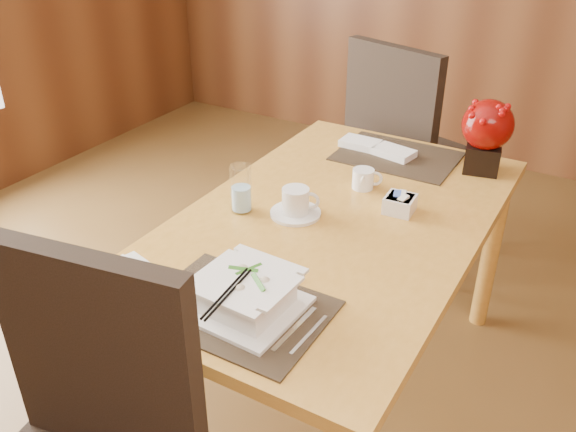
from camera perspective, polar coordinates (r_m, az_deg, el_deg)
The scene contains 12 objects.
dining_table at distance 2.01m, azimuth 4.22°, elevation -2.52°, with size 0.90×1.50×0.75m.
placemat_near at distance 1.56m, azimuth -4.77°, elevation -8.69°, with size 0.45×0.33×0.01m, color black.
placemat_far at distance 2.42m, azimuth 10.16°, elevation 5.54°, with size 0.45×0.33×0.01m, color black.
soup_setting at distance 1.53m, azimuth -3.84°, elevation -7.39°, with size 0.26×0.26×0.10m.
coffee_cup at distance 1.95m, azimuth 0.71°, elevation 1.16°, with size 0.16×0.16×0.09m.
water_glass at distance 1.96m, azimuth -4.42°, elevation 2.57°, with size 0.07×0.07×0.16m, color white.
creamer_jug at distance 2.14m, azimuth 7.04°, elevation 3.48°, with size 0.10×0.10×0.07m, color white, non-canonical shape.
sugar_caddy at distance 2.01m, azimuth 10.41°, elevation 1.11°, with size 0.09×0.09×0.06m, color white.
berry_decor at distance 2.32m, azimuth 18.10°, elevation 7.53°, with size 0.18×0.18×0.27m.
napkins_far at distance 2.43m, azimuth 8.54°, elevation 6.28°, with size 0.30×0.11×0.03m, color white, non-canonical shape.
bread_plate at distance 1.75m, azimuth -14.91°, elevation -5.02°, with size 0.14×0.14×0.01m, color white.
far_chair at distance 2.91m, azimuth 10.92°, elevation 6.66°, with size 0.63×0.64×1.09m.
Camera 1 is at (0.73, -0.94, 1.72)m, focal length 38.00 mm.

